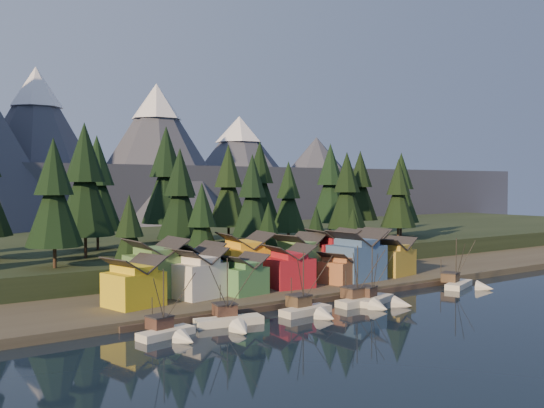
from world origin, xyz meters
TOP-DOWN VIEW (x-y plane):
  - ground at (0.00, 0.00)m, footprint 500.00×500.00m
  - shore_strip at (0.00, 40.00)m, footprint 400.00×50.00m
  - hillside at (0.00, 90.00)m, footprint 420.00×100.00m
  - dock at (0.00, 16.50)m, footprint 80.00×4.00m
  - mountain_ridge at (-4.20, 213.59)m, footprint 560.00×190.00m
  - boat_0 at (-35.08, 7.70)m, footprint 9.35×9.87m
  - boat_1 at (-24.09, 8.65)m, footprint 11.57×12.22m
  - boat_2 at (-9.04, 7.75)m, footprint 9.97×10.74m
  - boat_3 at (3.70, 7.91)m, footprint 9.73×10.57m
  - boat_4 at (7.56, 7.43)m, footprint 10.77×11.24m
  - boat_6 at (34.71, 9.40)m, footprint 10.70×11.20m
  - house_front_0 at (-33.23, 25.48)m, footprint 9.99×9.64m
  - house_front_1 at (-20.45, 26.62)m, footprint 10.22×9.95m
  - house_front_2 at (-11.82, 24.62)m, footprint 8.43×8.48m
  - house_front_3 at (-0.30, 25.17)m, footprint 9.20×8.86m
  - house_front_4 at (11.06, 23.02)m, footprint 7.90×8.28m
  - house_front_5 at (17.20, 24.11)m, footprint 10.55×9.66m
  - house_front_6 at (28.79, 24.59)m, footprint 9.73×9.35m
  - house_back_0 at (-26.19, 32.02)m, footprint 9.77×9.38m
  - house_back_1 at (-16.94, 32.71)m, footprint 8.38×8.48m
  - house_back_2 at (-4.84, 34.55)m, footprint 11.16×10.48m
  - house_back_3 at (8.14, 33.03)m, footprint 10.86×9.97m
  - house_back_4 at (17.20, 32.05)m, footprint 10.98×10.66m
  - house_back_5 at (29.00, 33.31)m, footprint 9.39×9.49m
  - tree_hill_2 at (-40.00, 48.00)m, footprint 10.85×10.85m
  - tree_hill_3 at (-30.00, 60.00)m, footprint 12.78×12.78m
  - tree_hill_4 at (-22.00, 75.00)m, footprint 12.13×12.13m
  - tree_hill_5 at (-12.00, 50.00)m, footprint 10.43×10.43m
  - tree_hill_6 at (-4.00, 65.00)m, footprint 9.78×9.78m
  - tree_hill_7 at (6.00, 48.00)m, footprint 10.02×10.02m
  - tree_hill_8 at (14.00, 72.00)m, footprint 11.69×11.69m
  - tree_hill_9 at (22.00, 55.00)m, footprint 9.54×9.54m
  - tree_hill_10 at (30.00, 80.00)m, footprint 12.53×12.53m
  - tree_hill_11 at (38.00, 50.00)m, footprint 10.70×10.70m
  - tree_hill_12 at (46.00, 66.00)m, footprint 12.16×12.16m
  - tree_hill_13 at (56.00, 48.00)m, footprint 10.04×10.04m
  - tree_hill_14 at (64.00, 72.00)m, footprint 11.58×11.58m
  - tree_hill_15 at (0.00, 82.00)m, footprint 13.85×13.85m
  - tree_hill_17 at (68.00, 58.00)m, footprint 11.13×11.13m
  - tree_shore_0 at (-28.00, 40.00)m, footprint 8.08×8.08m
  - tree_shore_1 at (-12.00, 40.00)m, footprint 9.06×9.06m
  - tree_shore_2 at (5.00, 40.00)m, footprint 7.19×7.19m
  - tree_shore_3 at (19.00, 40.00)m, footprint 6.63×6.63m
  - tree_shore_4 at (31.00, 40.00)m, footprint 6.37×6.37m

SIDE VIEW (x-z plane):
  - ground at x=0.00m, z-range 0.00..0.00m
  - dock at x=0.00m, z-range 0.00..1.00m
  - shore_strip at x=0.00m, z-range 0.00..1.50m
  - boat_1 at x=-24.09m, z-range -3.76..7.99m
  - boat_0 at x=-35.08m, z-range -3.36..7.67m
  - boat_4 at x=7.56m, z-range -3.67..8.09m
  - boat_6 at x=34.71m, z-range -3.68..8.18m
  - boat_2 at x=-9.04m, z-range -3.65..8.29m
  - boat_3 at x=3.70m, z-range -3.69..8.51m
  - hillside at x=0.00m, z-range 0.00..6.00m
  - house_front_4 at x=11.06m, z-range 1.67..8.26m
  - house_front_2 at x=-11.82m, z-range 1.69..9.14m
  - house_front_0 at x=-33.23m, z-range 1.72..10.18m
  - house_front_3 at x=-0.30m, z-range 1.72..10.19m
  - house_front_6 at x=28.79m, z-range 1.72..10.20m
  - house_front_1 at x=-20.45m, z-range 1.73..10.76m
  - house_back_1 at x=-16.94m, z-range 1.73..10.97m
  - house_back_3 at x=8.14m, z-range 1.75..11.58m
  - house_back_5 at x=29.00m, z-range 1.75..11.63m
  - house_back_4 at x=17.20m, z-range 1.76..12.19m
  - house_back_2 at x=-4.84m, z-range 1.77..12.32m
  - house_back_0 at x=-26.19m, z-range 1.77..12.37m
  - house_front_5 at x=17.20m, z-range 1.77..12.47m
  - tree_shore_4 at x=31.00m, z-range 2.18..17.01m
  - tree_shore_3 at x=19.00m, z-range 2.21..17.66m
  - tree_shore_2 at x=5.00m, z-range 2.27..19.02m
  - tree_shore_0 at x=-28.00m, z-range 2.37..21.19m
  - tree_shore_1 at x=-12.00m, z-range 2.48..23.59m
  - tree_hill_9 at x=22.00m, z-range 7.03..29.25m
  - tree_hill_6 at x=-4.00m, z-range 7.06..29.83m
  - tree_hill_7 at x=6.00m, z-range 7.09..30.42m
  - tree_hill_13 at x=56.00m, z-range 7.09..30.48m
  - tree_hill_5 at x=-12.00m, z-range 7.13..31.44m
  - tree_hill_11 at x=38.00m, z-range 7.16..32.10m
  - tree_hill_2 at x=-40.00m, z-range 7.18..32.45m
  - tree_hill_17 at x=68.00m, z-range 7.21..33.13m
  - tree_hill_14 at x=64.00m, z-range 7.26..34.24m
  - tree_hill_8 at x=14.00m, z-range 7.27..34.51m
  - tree_hill_4 at x=-22.00m, z-range 7.32..35.58m
  - tree_hill_12 at x=46.00m, z-range 7.32..35.65m
  - tree_hill_10 at x=30.00m, z-range 7.36..36.54m
  - tree_hill_3 at x=-30.00m, z-range 7.39..37.16m
  - tree_hill_15 at x=0.00m, z-range 7.51..39.78m
  - mountain_ridge at x=-4.20m, z-range -18.94..71.06m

